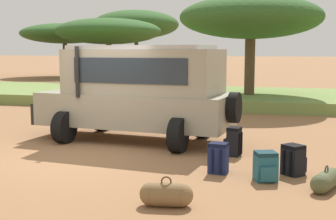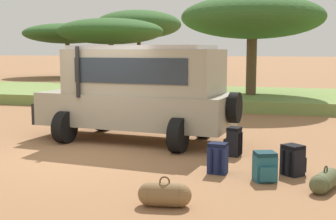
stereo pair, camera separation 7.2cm
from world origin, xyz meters
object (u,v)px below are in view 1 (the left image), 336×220
at_px(backpack_cluster_center, 218,158).
at_px(acacia_tree_far_right, 251,18).
at_px(backpack_outermost, 293,160).
at_px(acacia_tree_centre_back, 136,25).
at_px(acacia_tree_left_mid, 64,34).
at_px(backpack_near_rear_wheel, 234,142).
at_px(duffel_bag_low_black_case, 166,195).
at_px(acacia_tree_right_mid, 109,31).
at_px(backpack_beside_front_wheel, 266,167).
at_px(duffel_bag_soft_canvas, 326,180).
at_px(safari_vehicle, 139,91).

bearing_deg(backpack_cluster_center, acacia_tree_far_right, 92.80).
bearing_deg(backpack_outermost, acacia_tree_centre_back, 114.47).
bearing_deg(acacia_tree_left_mid, backpack_near_rear_wheel, -55.84).
relative_size(acacia_tree_centre_back, acacia_tree_far_right, 1.26).
distance_m(duffel_bag_low_black_case, acacia_tree_left_mid, 35.29).
bearing_deg(acacia_tree_right_mid, backpack_near_rear_wheel, -60.62).
relative_size(duffel_bag_low_black_case, acacia_tree_right_mid, 0.11).
height_order(acacia_tree_left_mid, acacia_tree_far_right, acacia_tree_left_mid).
bearing_deg(backpack_near_rear_wheel, backpack_beside_front_wheel, -66.07).
xyz_separation_m(backpack_beside_front_wheel, duffel_bag_soft_canvas, (1.01, -0.28, -0.10)).
xyz_separation_m(safari_vehicle, acacia_tree_left_mid, (-15.57, 25.63, 2.41)).
xyz_separation_m(backpack_beside_front_wheel, acacia_tree_right_mid, (-12.05, 21.79, 3.31)).
distance_m(acacia_tree_centre_back, acacia_tree_far_right, 21.49).
xyz_separation_m(safari_vehicle, backpack_cluster_center, (2.49, -2.64, -1.01)).
bearing_deg(acacia_tree_left_mid, safari_vehicle, -58.73).
xyz_separation_m(backpack_beside_front_wheel, acacia_tree_centre_back, (-12.87, 29.88, 4.20)).
xyz_separation_m(acacia_tree_left_mid, acacia_tree_right_mid, (6.91, -6.79, -0.13)).
relative_size(duffel_bag_low_black_case, acacia_tree_far_right, 0.13).
bearing_deg(acacia_tree_right_mid, backpack_cluster_center, -62.57).
xyz_separation_m(duffel_bag_low_black_case, acacia_tree_centre_back, (-11.53, 31.67, 4.28)).
height_order(backpack_outermost, duffel_bag_low_black_case, backpack_outermost).
bearing_deg(backpack_beside_front_wheel, acacia_tree_left_mid, 123.56).
bearing_deg(acacia_tree_centre_back, duffel_bag_soft_canvas, -65.28).
bearing_deg(acacia_tree_centre_back, acacia_tree_left_mid, -167.99).
distance_m(backpack_cluster_center, acacia_tree_left_mid, 33.72).
relative_size(backpack_near_rear_wheel, backpack_outermost, 1.11).
relative_size(safari_vehicle, backpack_near_rear_wheel, 8.49).
bearing_deg(duffel_bag_low_black_case, acacia_tree_left_mid, 120.11).
bearing_deg(safari_vehicle, backpack_outermost, -31.86).
bearing_deg(backpack_near_rear_wheel, acacia_tree_right_mid, 119.38).
bearing_deg(acacia_tree_far_right, safari_vehicle, -102.48).
height_order(duffel_bag_low_black_case, acacia_tree_far_right, acacia_tree_far_right).
distance_m(backpack_cluster_center, backpack_near_rear_wheel, 1.54).
height_order(safari_vehicle, acacia_tree_left_mid, acacia_tree_left_mid).
relative_size(safari_vehicle, acacia_tree_right_mid, 0.74).
distance_m(backpack_outermost, duffel_bag_soft_canvas, 0.99).
relative_size(backpack_beside_front_wheel, backpack_outermost, 0.92).
bearing_deg(acacia_tree_centre_back, backpack_near_rear_wheel, -66.74).
xyz_separation_m(backpack_cluster_center, acacia_tree_left_mid, (-18.06, 28.28, 3.42)).
bearing_deg(backpack_near_rear_wheel, acacia_tree_far_right, 93.72).
bearing_deg(backpack_outermost, acacia_tree_far_right, 99.84).
height_order(safari_vehicle, backpack_beside_front_wheel, safari_vehicle).
height_order(duffel_bag_low_black_case, acacia_tree_right_mid, acacia_tree_right_mid).
height_order(backpack_beside_front_wheel, backpack_cluster_center, backpack_cluster_center).
relative_size(duffel_bag_low_black_case, duffel_bag_soft_canvas, 0.91).
relative_size(backpack_cluster_center, acacia_tree_centre_back, 0.08).
height_order(backpack_outermost, acacia_tree_far_right, acacia_tree_far_right).
bearing_deg(duffel_bag_low_black_case, acacia_tree_far_right, 90.50).
height_order(backpack_beside_front_wheel, acacia_tree_centre_back, acacia_tree_centre_back).
bearing_deg(safari_vehicle, acacia_tree_far_right, 77.52).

